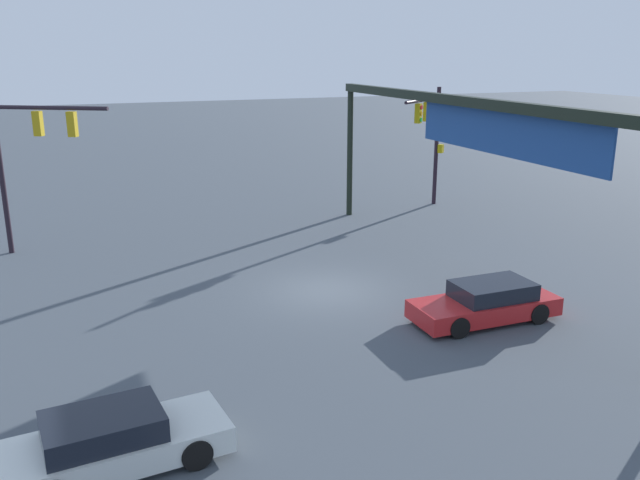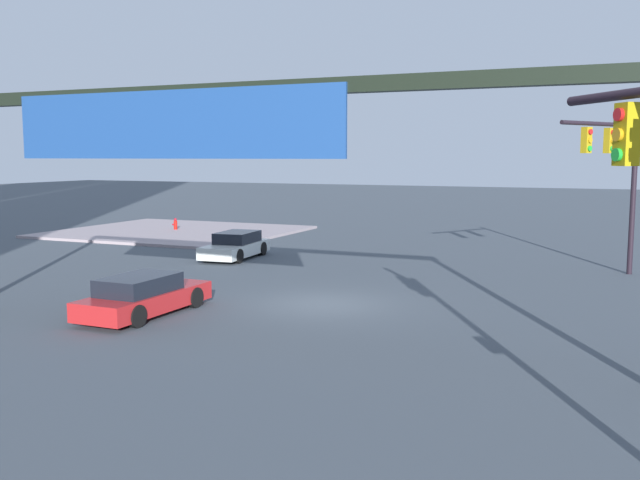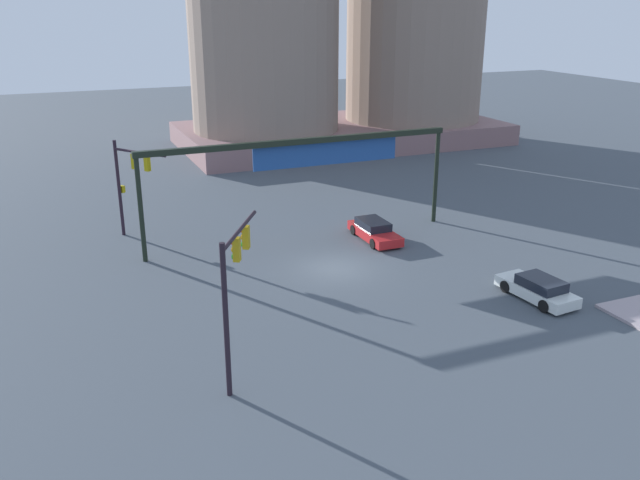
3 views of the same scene
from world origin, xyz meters
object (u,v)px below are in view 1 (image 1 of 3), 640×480
(sedan_car_waiting_far, at_px, (114,441))
(traffic_signal_opposite_side, at_px, (28,147))
(traffic_signal_near_corner, at_px, (430,129))
(sedan_car_approaching, at_px, (486,303))

(sedan_car_waiting_far, bearing_deg, traffic_signal_opposite_side, 89.68)
(traffic_signal_near_corner, relative_size, sedan_car_approaching, 1.35)
(traffic_signal_near_corner, xyz_separation_m, sedan_car_approaching, (13.90, -6.24, -3.52))
(traffic_signal_opposite_side, bearing_deg, traffic_signal_near_corner, 35.32)
(sedan_car_approaching, bearing_deg, traffic_signal_near_corner, -113.84)
(traffic_signal_opposite_side, bearing_deg, sedan_car_approaching, -13.47)
(traffic_signal_opposite_side, height_order, sedan_car_approaching, traffic_signal_opposite_side)
(traffic_signal_near_corner, height_order, traffic_signal_opposite_side, traffic_signal_opposite_side)
(traffic_signal_near_corner, xyz_separation_m, traffic_signal_opposite_side, (1.36, -18.91, 0.24))
(traffic_signal_near_corner, relative_size, traffic_signal_opposite_side, 0.99)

